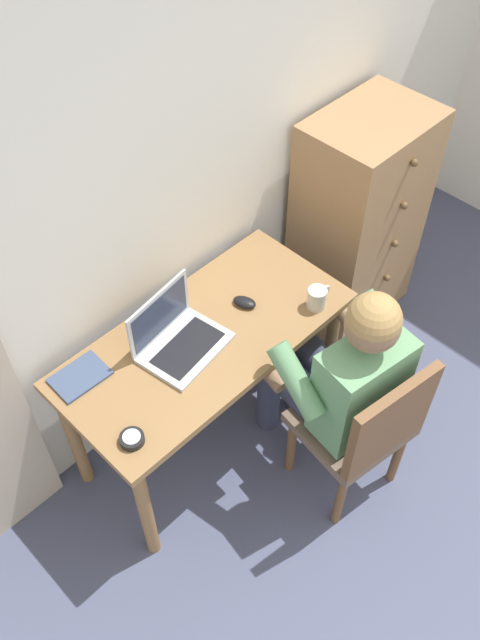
% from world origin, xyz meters
% --- Properties ---
extents(wall_back, '(4.80, 0.05, 2.50)m').
position_xyz_m(wall_back, '(0.00, 2.20, 1.25)').
color(wall_back, silver).
rests_on(wall_back, ground_plane).
extents(desk, '(1.24, 0.59, 0.74)m').
position_xyz_m(desk, '(-0.20, 1.84, 0.63)').
color(desk, olive).
rests_on(desk, ground_plane).
extents(dresser, '(0.60, 0.46, 1.19)m').
position_xyz_m(dresser, '(0.93, 1.92, 0.59)').
color(dresser, '#9E754C').
rests_on(dresser, ground_plane).
extents(chair, '(0.47, 0.46, 0.87)m').
position_xyz_m(chair, '(0.06, 1.19, 0.48)').
color(chair, brown).
rests_on(chair, ground_plane).
extents(person_seated, '(0.59, 0.62, 1.19)m').
position_xyz_m(person_seated, '(0.09, 1.37, 0.67)').
color(person_seated, '#33384C').
rests_on(person_seated, ground_plane).
extents(laptop, '(0.37, 0.30, 0.24)m').
position_xyz_m(laptop, '(-0.31, 1.88, 0.79)').
color(laptop, '#B7BABF').
rests_on(laptop, desk).
extents(computer_mouse, '(0.09, 0.11, 0.03)m').
position_xyz_m(computer_mouse, '(0.03, 1.84, 0.76)').
color(computer_mouse, black).
rests_on(computer_mouse, desk).
extents(desk_clock, '(0.09, 0.09, 0.03)m').
position_xyz_m(desk_clock, '(-0.71, 1.67, 0.76)').
color(desk_clock, black).
rests_on(desk_clock, desk).
extents(notebook_pad, '(0.21, 0.16, 0.01)m').
position_xyz_m(notebook_pad, '(-0.68, 2.03, 0.75)').
color(notebook_pad, '#3D4C6B').
rests_on(notebook_pad, desk).
extents(coffee_mug, '(0.12, 0.08, 0.09)m').
position_xyz_m(coffee_mug, '(0.24, 1.63, 0.79)').
color(coffee_mug, silver).
rests_on(coffee_mug, desk).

